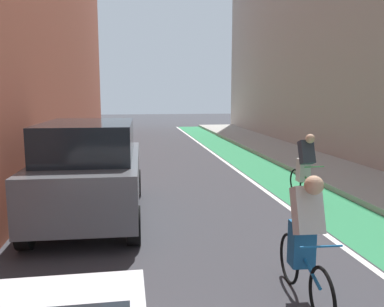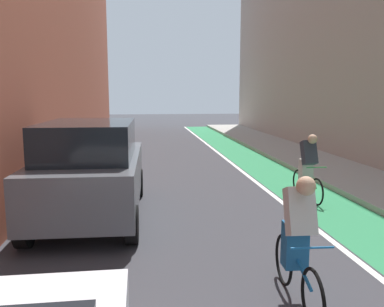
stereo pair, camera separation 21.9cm
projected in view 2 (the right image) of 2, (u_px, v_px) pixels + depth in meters
ground_plane at (195, 186)px, 11.10m from camera, size 77.96×77.96×0.00m
bike_lane_paint at (267, 170)px, 13.40m from camera, size 1.60×35.43×0.00m
lane_divider_stripe at (241, 171)px, 13.29m from camera, size 0.12×35.43×0.00m
sidewalk_right at (326, 167)px, 13.64m from camera, size 2.54×35.43×0.14m
parked_suv_gray at (91, 169)px, 8.16m from camera, size 2.08×4.42×1.98m
cyclist_mid at (298, 236)px, 4.78m from camera, size 0.48×1.73×1.62m
cyclist_trailing at (308, 166)px, 9.58m from camera, size 0.48×1.68×1.60m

